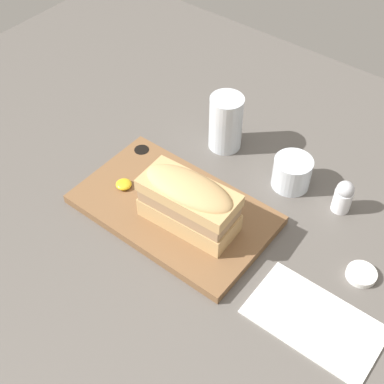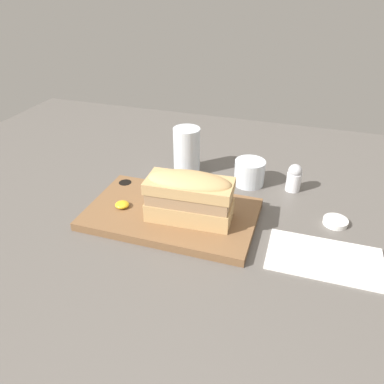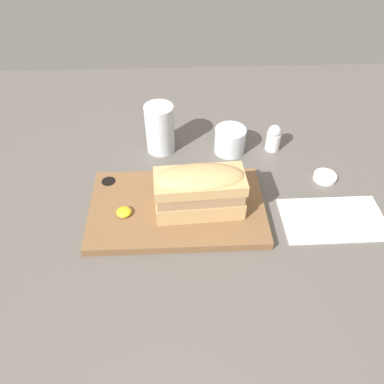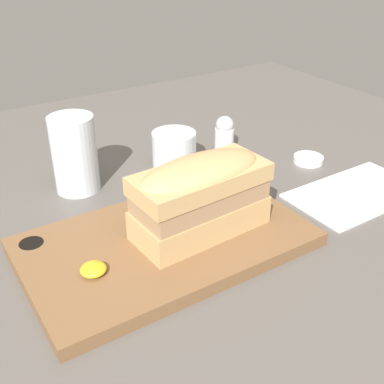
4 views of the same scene
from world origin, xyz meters
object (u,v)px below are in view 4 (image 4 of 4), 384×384
at_px(wine_glass, 174,152).
at_px(napkin, 356,193).
at_px(serving_board, 165,242).
at_px(sandwich, 201,193).
at_px(salt_shaker, 224,134).
at_px(condiment_dish, 308,159).
at_px(water_glass, 75,159).

distance_m(wine_glass, napkin, 0.31).
relative_size(serving_board, sandwich, 2.02).
relative_size(sandwich, wine_glass, 2.38).
bearing_deg(salt_shaker, napkin, -71.53).
bearing_deg(napkin, condiment_dish, 81.18).
relative_size(wine_glass, condiment_dish, 1.45).
distance_m(serving_board, water_glass, 0.22).
relative_size(sandwich, condiment_dish, 3.46).
relative_size(salt_shaker, condiment_dish, 1.33).
xyz_separation_m(napkin, salt_shaker, (-0.08, 0.24, 0.03)).
xyz_separation_m(sandwich, napkin, (0.28, -0.03, -0.07)).
bearing_deg(napkin, wine_glass, 128.32).
height_order(wine_glass, condiment_dish, wine_glass).
xyz_separation_m(salt_shaker, condiment_dish, (0.10, -0.12, -0.03)).
bearing_deg(wine_glass, serving_board, -123.83).
distance_m(salt_shaker, condiment_dish, 0.16).
distance_m(sandwich, water_glass, 0.24).
bearing_deg(serving_board, wine_glass, 56.17).
height_order(sandwich, condiment_dish, sandwich).
bearing_deg(condiment_dish, serving_board, -166.00).
height_order(salt_shaker, condiment_dish, salt_shaker).
bearing_deg(water_glass, salt_shaker, -2.44).
xyz_separation_m(napkin, condiment_dish, (0.02, 0.13, 0.00)).
distance_m(water_glass, napkin, 0.44).
height_order(water_glass, napkin, water_glass).
relative_size(wine_glass, salt_shaker, 1.09).
relative_size(napkin, condiment_dish, 4.08).
height_order(serving_board, sandwich, sandwich).
distance_m(serving_board, napkin, 0.33).
bearing_deg(condiment_dish, salt_shaker, 130.66).
bearing_deg(salt_shaker, sandwich, -132.35).
relative_size(water_glass, condiment_dish, 2.34).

